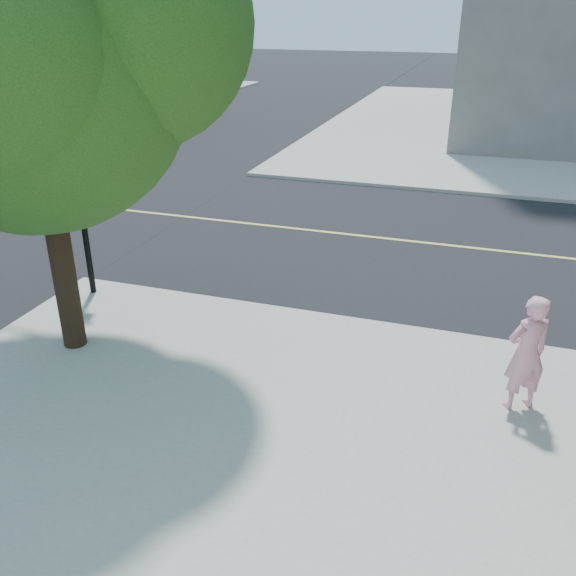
% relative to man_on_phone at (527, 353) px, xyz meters
% --- Properties ---
extents(ground, '(140.00, 140.00, 0.00)m').
position_rel_man_on_phone_xyz_m(ground, '(-7.36, 1.89, -0.96)').
color(ground, black).
rests_on(ground, ground).
extents(road_ew, '(140.00, 9.00, 0.01)m').
position_rel_man_on_phone_xyz_m(road_ew, '(-7.36, 6.39, -0.96)').
color(road_ew, black).
rests_on(road_ew, ground).
extents(man_on_phone, '(0.73, 0.67, 1.68)m').
position_rel_man_on_phone_xyz_m(man_on_phone, '(0.00, 0.00, 0.00)').
color(man_on_phone, '#F19FB7').
rests_on(man_on_phone, sidewalk_se).
extents(street_tree, '(5.54, 5.04, 7.35)m').
position_rel_man_on_phone_xyz_m(street_tree, '(-6.73, -0.44, 3.90)').
color(street_tree, black).
rests_on(street_tree, sidewalk_se).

